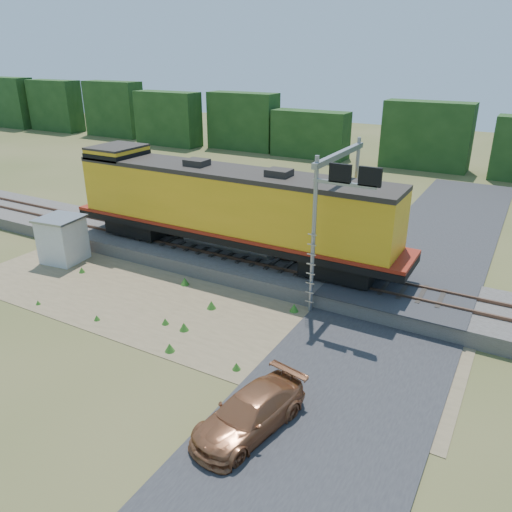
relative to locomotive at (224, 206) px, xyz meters
The scene contains 11 objects.
ground 7.71m from the locomotive, 61.85° to the right, with size 140.00×140.00×0.00m, color #475123.
ballast 4.54m from the locomotive, ahead, with size 70.00×5.00×0.80m, color slate.
rails 4.22m from the locomotive, ahead, with size 70.00×1.54×0.16m.
dirt_shoulder 6.68m from the locomotive, 77.59° to the right, with size 26.00×8.00×0.03m, color #8C7754.
road 12.01m from the locomotive, 27.25° to the right, with size 7.00×66.00×0.86m.
tree_line_north 32.17m from the locomotive, 84.27° to the left, with size 130.00×3.00×6.50m.
weed_clumps 6.93m from the locomotive, 92.81° to the right, with size 15.00×6.20×0.56m, color #316E1F, non-canonical shape.
locomotive is the anchor object (origin of this frame).
shed 9.99m from the locomotive, 154.14° to the right, with size 2.59×2.59×2.75m.
signal_gantry 7.39m from the locomotive, ahead, with size 3.01×6.20×7.60m.
car 14.31m from the locomotive, 54.11° to the right, with size 1.85×4.56×1.32m, color #A3623C.
Camera 1 is at (11.70, -16.79, 11.78)m, focal length 35.00 mm.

